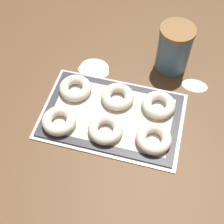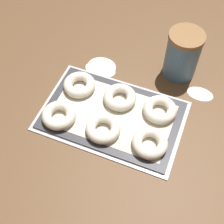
{
  "view_description": "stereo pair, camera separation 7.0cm",
  "coord_description": "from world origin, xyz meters",
  "px_view_note": "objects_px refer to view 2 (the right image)",
  "views": [
    {
      "loc": [
        0.13,
        -0.56,
        0.87
      ],
      "look_at": [
        -0.01,
        -0.0,
        0.03
      ],
      "focal_mm": 50.0,
      "sensor_mm": 36.0,
      "label": 1
    },
    {
      "loc": [
        0.2,
        -0.54,
        0.87
      ],
      "look_at": [
        -0.01,
        -0.0,
        0.03
      ],
      "focal_mm": 50.0,
      "sensor_mm": 36.0,
      "label": 2
    }
  ],
  "objects_px": {
    "bagel_front_right": "(150,143)",
    "bagel_back_center": "(120,97)",
    "bagel_back_right": "(160,110)",
    "flour_canister": "(182,54)",
    "bagel_front_center": "(103,128)",
    "bagel_back_left": "(79,85)",
    "baking_tray": "(112,116)",
    "bagel_front_left": "(59,115)"
  },
  "relations": [
    {
      "from": "bagel_front_left",
      "to": "bagel_back_left",
      "type": "relative_size",
      "value": 1.0
    },
    {
      "from": "bagel_front_right",
      "to": "bagel_back_right",
      "type": "distance_m",
      "value": 0.13
    },
    {
      "from": "baking_tray",
      "to": "bagel_back_center",
      "type": "distance_m",
      "value": 0.07
    },
    {
      "from": "bagel_front_right",
      "to": "bagel_back_right",
      "type": "xyz_separation_m",
      "value": [
        -0.01,
        0.13,
        0.0
      ]
    },
    {
      "from": "baking_tray",
      "to": "bagel_front_left",
      "type": "xyz_separation_m",
      "value": [
        -0.16,
        -0.08,
        0.02
      ]
    },
    {
      "from": "bagel_front_left",
      "to": "bagel_back_center",
      "type": "relative_size",
      "value": 1.0
    },
    {
      "from": "bagel_front_left",
      "to": "bagel_back_left",
      "type": "xyz_separation_m",
      "value": [
        0.01,
        0.14,
        0.0
      ]
    },
    {
      "from": "baking_tray",
      "to": "bagel_back_right",
      "type": "height_order",
      "value": "bagel_back_right"
    },
    {
      "from": "bagel_back_left",
      "to": "flour_canister",
      "type": "bearing_deg",
      "value": 35.07
    },
    {
      "from": "bagel_front_center",
      "to": "bagel_front_right",
      "type": "height_order",
      "value": "same"
    },
    {
      "from": "baking_tray",
      "to": "bagel_front_right",
      "type": "bearing_deg",
      "value": -22.97
    },
    {
      "from": "bagel_front_center",
      "to": "bagel_back_right",
      "type": "xyz_separation_m",
      "value": [
        0.15,
        0.14,
        0.0
      ]
    },
    {
      "from": "flour_canister",
      "to": "bagel_front_right",
      "type": "bearing_deg",
      "value": -90.51
    },
    {
      "from": "bagel_front_right",
      "to": "bagel_back_center",
      "type": "xyz_separation_m",
      "value": [
        -0.15,
        0.13,
        0.0
      ]
    },
    {
      "from": "bagel_front_left",
      "to": "baking_tray",
      "type": "bearing_deg",
      "value": 25.93
    },
    {
      "from": "bagel_front_left",
      "to": "bagel_back_left",
      "type": "distance_m",
      "value": 0.14
    },
    {
      "from": "bagel_front_right",
      "to": "bagel_back_left",
      "type": "xyz_separation_m",
      "value": [
        -0.3,
        0.13,
        0.0
      ]
    },
    {
      "from": "bagel_front_center",
      "to": "bagel_back_left",
      "type": "height_order",
      "value": "same"
    },
    {
      "from": "bagel_front_center",
      "to": "bagel_back_left",
      "type": "relative_size",
      "value": 1.0
    },
    {
      "from": "bagel_back_right",
      "to": "bagel_front_right",
      "type": "bearing_deg",
      "value": -86.67
    },
    {
      "from": "bagel_front_left",
      "to": "flour_canister",
      "type": "distance_m",
      "value": 0.47
    },
    {
      "from": "baking_tray",
      "to": "bagel_back_right",
      "type": "distance_m",
      "value": 0.16
    },
    {
      "from": "bagel_back_center",
      "to": "bagel_back_right",
      "type": "relative_size",
      "value": 1.0
    },
    {
      "from": "bagel_back_right",
      "to": "flour_canister",
      "type": "distance_m",
      "value": 0.22
    },
    {
      "from": "bagel_front_right",
      "to": "bagel_back_center",
      "type": "height_order",
      "value": "same"
    },
    {
      "from": "baking_tray",
      "to": "bagel_front_right",
      "type": "height_order",
      "value": "bagel_front_right"
    },
    {
      "from": "bagel_back_left",
      "to": "bagel_back_right",
      "type": "distance_m",
      "value": 0.29
    },
    {
      "from": "baking_tray",
      "to": "bagel_front_right",
      "type": "relative_size",
      "value": 4.19
    },
    {
      "from": "bagel_front_center",
      "to": "bagel_back_center",
      "type": "relative_size",
      "value": 1.0
    },
    {
      "from": "baking_tray",
      "to": "bagel_front_center",
      "type": "distance_m",
      "value": 0.07
    },
    {
      "from": "bagel_back_right",
      "to": "flour_canister",
      "type": "xyz_separation_m",
      "value": [
        0.01,
        0.21,
        0.06
      ]
    },
    {
      "from": "bagel_front_left",
      "to": "flour_canister",
      "type": "bearing_deg",
      "value": 48.67
    },
    {
      "from": "baking_tray",
      "to": "bagel_back_center",
      "type": "xyz_separation_m",
      "value": [
        0.0,
        0.07,
        0.02
      ]
    },
    {
      "from": "bagel_back_left",
      "to": "bagel_front_right",
      "type": "bearing_deg",
      "value": -23.24
    },
    {
      "from": "bagel_back_right",
      "to": "flour_canister",
      "type": "bearing_deg",
      "value": 87.09
    },
    {
      "from": "baking_tray",
      "to": "bagel_front_left",
      "type": "relative_size",
      "value": 4.19
    },
    {
      "from": "bagel_back_center",
      "to": "bagel_back_right",
      "type": "bearing_deg",
      "value": 0.52
    },
    {
      "from": "bagel_back_center",
      "to": "bagel_front_center",
      "type": "bearing_deg",
      "value": -92.23
    },
    {
      "from": "bagel_front_right",
      "to": "bagel_front_left",
      "type": "bearing_deg",
      "value": -177.76
    },
    {
      "from": "bagel_back_center",
      "to": "bagel_back_right",
      "type": "xyz_separation_m",
      "value": [
        0.14,
        0.0,
        0.0
      ]
    },
    {
      "from": "bagel_front_right",
      "to": "bagel_back_left",
      "type": "bearing_deg",
      "value": 156.76
    },
    {
      "from": "bagel_back_left",
      "to": "bagel_back_center",
      "type": "bearing_deg",
      "value": 0.42
    }
  ]
}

